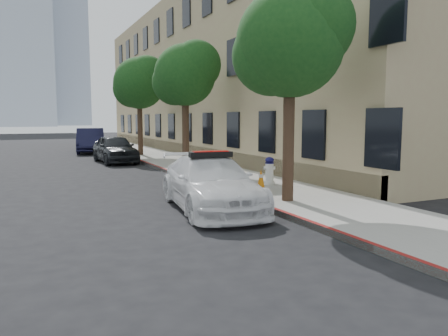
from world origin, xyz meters
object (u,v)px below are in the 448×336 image
(police_car, at_px, (211,183))
(traffic_cone, at_px, (261,180))
(parked_car_mid, at_px, (115,149))
(parked_car_far, at_px, (90,140))
(fire_hydrant, at_px, (269,171))

(police_car, relative_size, traffic_cone, 7.40)
(parked_car_mid, xyz_separation_m, parked_car_far, (-0.24, 7.41, 0.09))
(police_car, relative_size, parked_car_mid, 1.13)
(police_car, bearing_deg, traffic_cone, 36.28)
(parked_car_mid, bearing_deg, police_car, -93.23)
(police_car, height_order, parked_car_far, parked_car_far)
(fire_hydrant, relative_size, traffic_cone, 1.39)
(fire_hydrant, height_order, traffic_cone, fire_hydrant)
(parked_car_mid, relative_size, traffic_cone, 6.53)
(police_car, distance_m, parked_car_far, 20.35)
(police_car, relative_size, parked_car_far, 0.98)
(parked_car_far, xyz_separation_m, traffic_cone, (2.38, -19.11, -0.35))
(parked_car_mid, relative_size, parked_car_far, 0.86)
(parked_car_far, bearing_deg, fire_hydrant, -72.41)
(parked_car_far, height_order, traffic_cone, parked_car_far)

